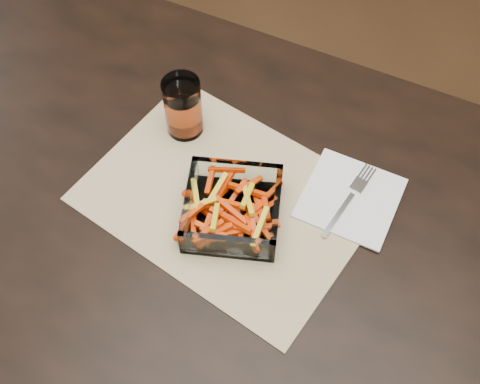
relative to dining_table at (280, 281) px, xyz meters
The scene contains 6 objects.
dining_table is the anchor object (origin of this frame).
placemat 0.17m from the dining_table, 154.72° to the left, with size 0.45×0.33×0.00m, color tan.
glass_bowl 0.16m from the dining_table, 163.69° to the left, with size 0.19×0.19×0.06m.
tumbler 0.34m from the dining_table, 148.38° to the left, with size 0.07×0.07×0.12m.
napkin 0.18m from the dining_table, 69.10° to the left, with size 0.15×0.15×0.00m, color white.
fork 0.18m from the dining_table, 68.92° to the left, with size 0.04×0.16×0.00m.
Camera 1 is at (0.12, -0.41, 1.61)m, focal length 45.00 mm.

